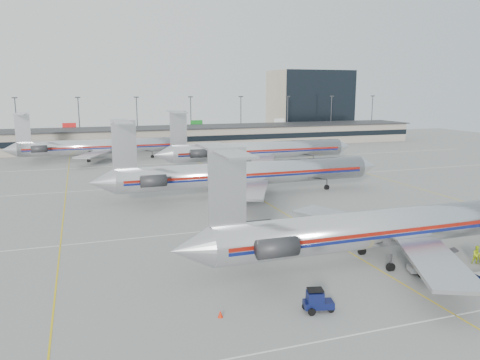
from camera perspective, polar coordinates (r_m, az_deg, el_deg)
name	(u,v)px	position (r m, az deg, el deg)	size (l,w,h in m)	color
ground	(337,245)	(55.14, 11.75, -7.74)	(260.00, 260.00, 0.00)	gray
apron_markings	(299,222)	(63.52, 7.16, -5.08)	(160.00, 0.15, 0.02)	silver
terminal	(173,137)	(145.95, -8.18, 5.21)	(162.00, 17.00, 6.25)	gray
light_mast_row	(164,117)	(159.30, -9.20, 7.61)	(163.60, 0.40, 15.28)	#38383D
distant_building	(309,102)	(194.42, 8.46, 9.37)	(30.00, 20.00, 25.00)	tan
jet_foreground	(395,226)	(50.86, 18.32, -5.36)	(48.14, 28.34, 12.60)	silver
jet_second_row	(242,174)	(77.41, 0.20, 0.80)	(50.11, 29.51, 13.12)	silver
jet_third_row	(255,150)	(107.39, 1.88, 3.65)	(48.06, 29.56, 13.14)	silver
jet_back_row	(96,146)	(122.38, -17.13, 3.93)	(44.47, 27.35, 12.16)	silver
tug_left	(317,301)	(38.98, 9.36, -14.37)	(2.57, 1.70, 1.92)	#0A1037
belt_loader	(430,267)	(49.38, 22.18, -9.78)	(4.75, 2.58, 2.43)	#959595
ramp_worker_far	(477,255)	(53.69, 26.92, -8.16)	(0.94, 0.73, 1.94)	#ABC812
cone_left	(220,314)	(37.90, -2.41, -15.99)	(0.42, 0.42, 0.57)	red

